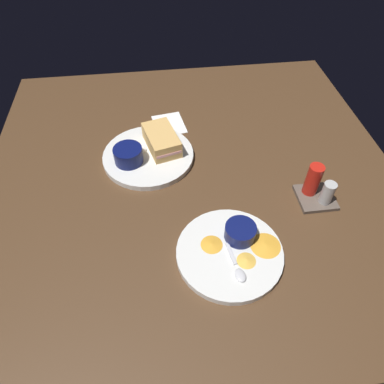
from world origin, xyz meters
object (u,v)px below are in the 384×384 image
object	(u,v)px
ramekin_dark_sauce	(128,155)
condiment_caddy	(317,188)
ramekin_light_gravy	(240,232)
spoon_by_dark_ramekin	(145,149)
plate_sandwich_main	(148,156)
plate_chips_companion	(229,253)
spoon_by_gravy_ramekin	(238,270)
sandwich_half_near	(161,140)

from	to	relation	value
ramekin_dark_sauce	condiment_caddy	size ratio (longest dim) A/B	0.82
ramekin_light_gravy	spoon_by_dark_ramekin	bearing A→B (deg)	-148.11
ramekin_dark_sauce	condiment_caddy	distance (cm)	49.05
ramekin_dark_sauce	ramekin_light_gravy	bearing A→B (deg)	40.91
plate_sandwich_main	condiment_caddy	xyz separation A→B (cm)	(19.96, 40.57, 2.61)
plate_chips_companion	spoon_by_gravy_ramekin	size ratio (longest dim) A/B	2.34
plate_sandwich_main	spoon_by_gravy_ramekin	world-z (taller)	spoon_by_gravy_ramekin
plate_sandwich_main	ramekin_light_gravy	world-z (taller)	ramekin_light_gravy
ramekin_light_gravy	ramekin_dark_sauce	bearing A→B (deg)	-139.09
plate_sandwich_main	spoon_by_gravy_ramekin	size ratio (longest dim) A/B	2.52
sandwich_half_near	spoon_by_dark_ramekin	bearing A→B (deg)	-81.30
plate_chips_companion	spoon_by_dark_ramekin	bearing A→B (deg)	-154.39
spoon_by_dark_ramekin	condiment_caddy	bearing A→B (deg)	62.27
sandwich_half_near	plate_chips_companion	xyz separation A→B (cm)	(36.35, 12.18, -3.20)
ramekin_dark_sauce	spoon_by_dark_ramekin	xyz separation A→B (cm)	(-4.07, 4.31, -1.96)
plate_sandwich_main	plate_chips_companion	bearing A→B (deg)	25.62
condiment_caddy	ramekin_dark_sauce	bearing A→B (deg)	-111.15
ramekin_light_gravy	spoon_by_gravy_ramekin	world-z (taller)	ramekin_light_gravy
plate_chips_companion	condiment_caddy	bearing A→B (deg)	119.59
spoon_by_dark_ramekin	condiment_caddy	distance (cm)	46.82
plate_chips_companion	condiment_caddy	world-z (taller)	condiment_caddy
plate_chips_companion	spoon_by_gravy_ramekin	world-z (taller)	spoon_by_gravy_ramekin
sandwich_half_near	plate_chips_companion	distance (cm)	38.47
condiment_caddy	ramekin_light_gravy	bearing A→B (deg)	-64.27
plate_chips_companion	condiment_caddy	size ratio (longest dim) A/B	2.45
plate_sandwich_main	condiment_caddy	distance (cm)	45.28
plate_sandwich_main	ramekin_dark_sauce	size ratio (longest dim) A/B	3.24
plate_sandwich_main	ramekin_dark_sauce	distance (cm)	6.45
plate_chips_companion	plate_sandwich_main	bearing A→B (deg)	-154.38
ramekin_dark_sauce	plate_chips_companion	world-z (taller)	ramekin_dark_sauce
sandwich_half_near	ramekin_dark_sauce	bearing A→B (deg)	-62.33
plate_sandwich_main	ramekin_light_gravy	distance (cm)	35.92
sandwich_half_near	ramekin_dark_sauce	xyz separation A→B (cm)	(4.82, -9.19, -0.08)
plate_chips_companion	ramekin_dark_sauce	bearing A→B (deg)	-145.86
spoon_by_dark_ramekin	sandwich_half_near	bearing A→B (deg)	98.70
spoon_by_dark_ramekin	plate_chips_companion	world-z (taller)	spoon_by_dark_ramekin
ramekin_dark_sauce	ramekin_light_gravy	xyz separation A→B (cm)	(28.04, 24.29, -0.47)
plate_sandwich_main	spoon_by_dark_ramekin	distance (cm)	2.32
ramekin_dark_sauce	plate_chips_companion	distance (cm)	38.22
spoon_by_dark_ramekin	condiment_caddy	world-z (taller)	condiment_caddy
plate_sandwich_main	sandwich_half_near	xyz separation A→B (cm)	(-2.56, 4.02, 3.20)
spoon_by_dark_ramekin	ramekin_light_gravy	world-z (taller)	ramekin_light_gravy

